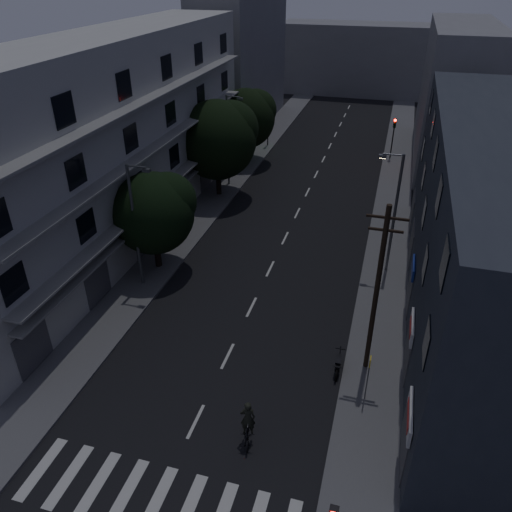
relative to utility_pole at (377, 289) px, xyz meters
The scene contains 22 objects.
ground 19.41m from the utility_pole, 112.08° to the left, with size 160.00×160.00×0.00m, color black.
sidewalk_left 23.20m from the utility_pole, 129.92° to the left, with size 3.00×90.00×0.15m, color #565659.
sidewalk_right 18.06m from the utility_pole, 88.56° to the left, with size 3.00×90.00×0.15m, color #565659.
crosswalk 12.87m from the utility_pole, 126.36° to the right, with size 10.90×3.00×0.01m.
lane_markings 25.16m from the utility_pole, 106.62° to the left, with size 0.15×60.50×0.01m.
building_left 21.80m from the utility_pole, 151.34° to the left, with size 7.00×36.00×14.00m.
building_right 8.11m from the utility_pole, 52.41° to the left, with size 6.19×28.00×11.00m.
building_far_left 44.79m from the utility_pole, 115.26° to the left, with size 6.00×20.00×16.00m, color slate.
building_far_right 34.80m from the utility_pole, 81.83° to the left, with size 6.00×20.00×13.00m, color slate.
building_far_end 62.81m from the utility_pole, 96.46° to the left, with size 24.00×8.00×10.00m, color slate.
tree_near 15.59m from the utility_pole, 156.89° to the left, with size 5.32×5.32×6.56m.
tree_mid 23.60m from the utility_pole, 127.69° to the left, with size 6.64×6.64×8.17m.
tree_far 31.26m from the utility_pole, 117.92° to the left, with size 5.82×5.82×7.20m.
traffic_signal_far_right 32.32m from the utility_pole, 90.65° to the left, with size 0.28×0.37×4.10m.
traffic_signal_far_left 35.63m from the utility_pole, 112.76° to the left, with size 0.28×0.37×4.10m.
street_lamp_left_near 14.83m from the utility_pole, 165.10° to the left, with size 1.51×0.25×8.00m.
street_lamp_right 9.78m from the utility_pole, 87.86° to the left, with size 1.51×0.25×8.00m.
street_lamp_left_far 25.51m from the utility_pole, 124.08° to the left, with size 1.51×0.25×8.00m.
utility_pole is the anchor object (origin of this frame).
bus_stop_sign 3.74m from the utility_pole, 86.00° to the right, with size 0.06×0.35×2.52m.
motorcycle 4.65m from the utility_pole, 153.79° to the right, with size 0.52×1.80×1.15m.
cyclist 8.48m from the utility_pole, 127.44° to the right, with size 1.05×1.85×2.22m.
Camera 1 is at (6.87, -12.23, 17.94)m, focal length 35.00 mm.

